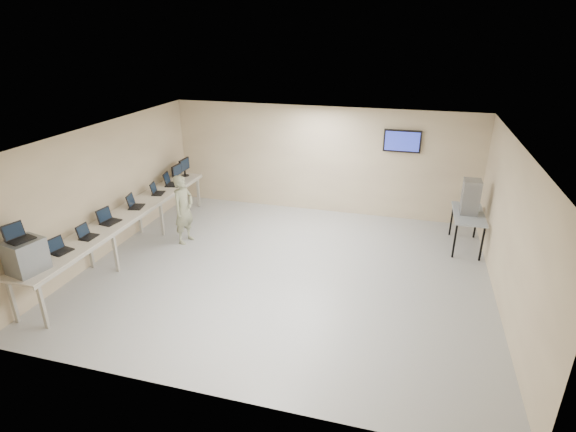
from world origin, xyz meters
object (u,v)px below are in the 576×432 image
(equipment_box, at_px, (26,256))
(workbench, at_px, (127,216))
(side_table, at_px, (468,216))
(soldier, at_px, (184,209))

(equipment_box, bearing_deg, workbench, 100.66)
(side_table, bearing_deg, workbench, -163.29)
(workbench, height_order, equipment_box, equipment_box)
(soldier, bearing_deg, workbench, 138.83)
(workbench, relative_size, equipment_box, 10.79)
(equipment_box, relative_size, soldier, 0.35)
(workbench, relative_size, side_table, 4.33)
(equipment_box, bearing_deg, soldier, 84.86)
(equipment_box, bearing_deg, side_table, 45.40)
(workbench, bearing_deg, soldier, 37.41)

